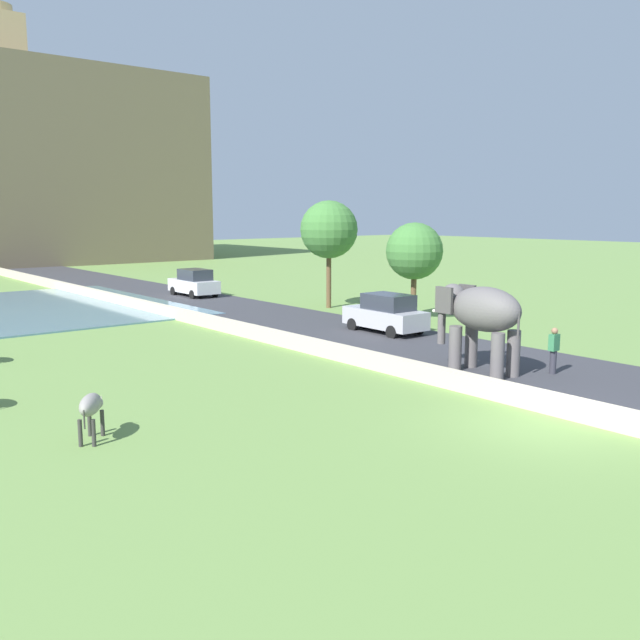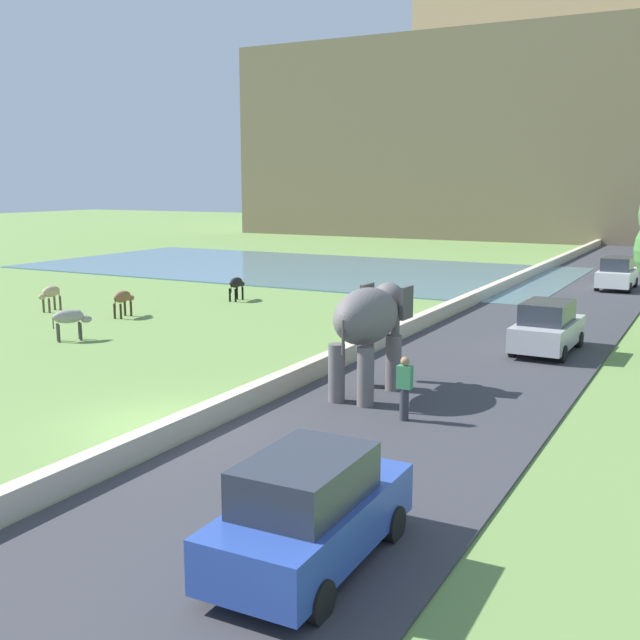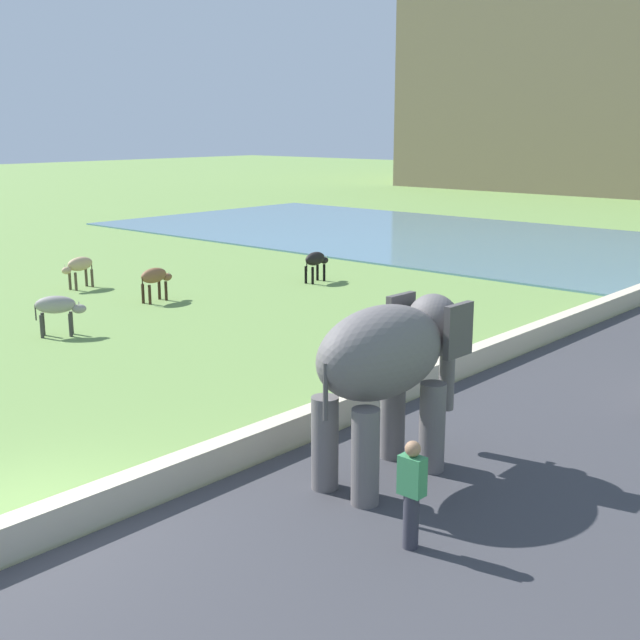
{
  "view_description": "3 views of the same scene",
  "coord_description": "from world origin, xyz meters",
  "px_view_note": "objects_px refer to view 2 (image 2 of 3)",
  "views": [
    {
      "loc": [
        -15.08,
        -9.42,
        5.42
      ],
      "look_at": [
        0.04,
        9.02,
        1.66
      ],
      "focal_mm": 38.4,
      "sensor_mm": 36.0,
      "label": 1
    },
    {
      "loc": [
        11.74,
        -13.66,
        5.72
      ],
      "look_at": [
        -0.29,
        8.81,
        1.12
      ],
      "focal_mm": 42.88,
      "sensor_mm": 36.0,
      "label": 2
    },
    {
      "loc": [
        11.18,
        -5.7,
        5.77
      ],
      "look_at": [
        0.02,
        6.82,
        1.82
      ],
      "focal_mm": 46.47,
      "sensor_mm": 36.0,
      "label": 3
    }
  ],
  "objects_px": {
    "car_white": "(617,274)",
    "cow_tan": "(50,293)",
    "elephant": "(370,322)",
    "car_silver": "(548,327)",
    "cow_black": "(237,284)",
    "car_blue": "(310,511)",
    "cow_grey": "(70,318)",
    "person_beside_elephant": "(405,388)",
    "cow_brown": "(123,298)"
  },
  "relations": [
    {
      "from": "person_beside_elephant",
      "to": "cow_brown",
      "type": "xyz_separation_m",
      "value": [
        -16.18,
        7.99,
        -0.04
      ]
    },
    {
      "from": "car_silver",
      "to": "cow_brown",
      "type": "bearing_deg",
      "value": -175.56
    },
    {
      "from": "cow_grey",
      "to": "cow_tan",
      "type": "distance_m",
      "value": 7.04
    },
    {
      "from": "car_blue",
      "to": "cow_tan",
      "type": "height_order",
      "value": "car_blue"
    },
    {
      "from": "car_blue",
      "to": "cow_brown",
      "type": "distance_m",
      "value": 23.28
    },
    {
      "from": "cow_tan",
      "to": "elephant",
      "type": "bearing_deg",
      "value": -17.55
    },
    {
      "from": "car_silver",
      "to": "cow_brown",
      "type": "xyz_separation_m",
      "value": [
        -17.6,
        -1.37,
        -0.06
      ]
    },
    {
      "from": "person_beside_elephant",
      "to": "car_white",
      "type": "height_order",
      "value": "car_white"
    },
    {
      "from": "cow_brown",
      "to": "cow_black",
      "type": "bearing_deg",
      "value": 75.31
    },
    {
      "from": "car_white",
      "to": "car_blue",
      "type": "xyz_separation_m",
      "value": [
        0.0,
        -34.18,
        0.0
      ]
    },
    {
      "from": "cow_brown",
      "to": "cow_grey",
      "type": "bearing_deg",
      "value": -69.78
    },
    {
      "from": "car_white",
      "to": "car_blue",
      "type": "bearing_deg",
      "value": -90.0
    },
    {
      "from": "elephant",
      "to": "cow_black",
      "type": "height_order",
      "value": "elephant"
    },
    {
      "from": "car_white",
      "to": "car_blue",
      "type": "distance_m",
      "value": 34.18
    },
    {
      "from": "person_beside_elephant",
      "to": "cow_black",
      "type": "xyz_separation_m",
      "value": [
        -14.55,
        14.2,
        -0.04
      ]
    },
    {
      "from": "cow_grey",
      "to": "elephant",
      "type": "bearing_deg",
      "value": -6.92
    },
    {
      "from": "car_blue",
      "to": "cow_brown",
      "type": "xyz_separation_m",
      "value": [
        -17.6,
        15.24,
        -0.06
      ]
    },
    {
      "from": "cow_grey",
      "to": "cow_black",
      "type": "distance_m",
      "value": 10.9
    },
    {
      "from": "person_beside_elephant",
      "to": "cow_grey",
      "type": "bearing_deg",
      "value": 167.12
    },
    {
      "from": "person_beside_elephant",
      "to": "car_white",
      "type": "distance_m",
      "value": 26.96
    },
    {
      "from": "car_silver",
      "to": "elephant",
      "type": "bearing_deg",
      "value": -112.5
    },
    {
      "from": "elephant",
      "to": "car_blue",
      "type": "relative_size",
      "value": 0.86
    },
    {
      "from": "car_white",
      "to": "cow_grey",
      "type": "xyz_separation_m",
      "value": [
        -15.87,
        -23.61,
        -0.06
      ]
    },
    {
      "from": "cow_brown",
      "to": "person_beside_elephant",
      "type": "bearing_deg",
      "value": -26.26
    },
    {
      "from": "cow_tan",
      "to": "car_silver",
      "type": "bearing_deg",
      "value": 4.76
    },
    {
      "from": "cow_grey",
      "to": "cow_black",
      "type": "bearing_deg",
      "value": 90.49
    },
    {
      "from": "car_silver",
      "to": "car_blue",
      "type": "distance_m",
      "value": 16.61
    },
    {
      "from": "elephant",
      "to": "car_silver",
      "type": "relative_size",
      "value": 0.86
    },
    {
      "from": "elephant",
      "to": "person_beside_elephant",
      "type": "bearing_deg",
      "value": -45.53
    },
    {
      "from": "car_silver",
      "to": "cow_tan",
      "type": "bearing_deg",
      "value": -175.24
    },
    {
      "from": "car_white",
      "to": "car_silver",
      "type": "xyz_separation_m",
      "value": [
        -0.0,
        -17.57,
        0.0
      ]
    },
    {
      "from": "elephant",
      "to": "person_beside_elephant",
      "type": "relative_size",
      "value": 2.13
    },
    {
      "from": "person_beside_elephant",
      "to": "cow_black",
      "type": "distance_m",
      "value": 20.34
    },
    {
      "from": "elephant",
      "to": "car_blue",
      "type": "distance_m",
      "value": 9.62
    },
    {
      "from": "cow_grey",
      "to": "person_beside_elephant",
      "type": "bearing_deg",
      "value": -12.88
    },
    {
      "from": "cow_black",
      "to": "cow_tan",
      "type": "height_order",
      "value": "same"
    },
    {
      "from": "cow_black",
      "to": "cow_tan",
      "type": "distance_m",
      "value": 8.64
    },
    {
      "from": "cow_grey",
      "to": "cow_black",
      "type": "relative_size",
      "value": 0.93
    },
    {
      "from": "elephant",
      "to": "car_silver",
      "type": "height_order",
      "value": "elephant"
    },
    {
      "from": "car_silver",
      "to": "cow_tan",
      "type": "height_order",
      "value": "car_silver"
    },
    {
      "from": "car_white",
      "to": "cow_tan",
      "type": "xyz_separation_m",
      "value": [
        -21.49,
        -19.36,
        -0.06
      ]
    },
    {
      "from": "car_silver",
      "to": "cow_grey",
      "type": "bearing_deg",
      "value": -159.15
    },
    {
      "from": "car_blue",
      "to": "elephant",
      "type": "bearing_deg",
      "value": 109.23
    },
    {
      "from": "cow_black",
      "to": "cow_tan",
      "type": "relative_size",
      "value": 1.0
    },
    {
      "from": "person_beside_elephant",
      "to": "cow_brown",
      "type": "bearing_deg",
      "value": 153.74
    },
    {
      "from": "elephant",
      "to": "car_blue",
      "type": "bearing_deg",
      "value": -70.77
    },
    {
      "from": "cow_grey",
      "to": "cow_tan",
      "type": "height_order",
      "value": "same"
    },
    {
      "from": "elephant",
      "to": "car_white",
      "type": "bearing_deg",
      "value": 82.87
    },
    {
      "from": "person_beside_elephant",
      "to": "cow_tan",
      "type": "relative_size",
      "value": 1.15
    },
    {
      "from": "cow_black",
      "to": "cow_tan",
      "type": "xyz_separation_m",
      "value": [
        -5.52,
        -6.64,
        0.0
      ]
    }
  ]
}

